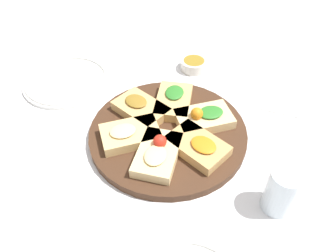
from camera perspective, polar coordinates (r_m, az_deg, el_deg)
ground_plane at (r=0.84m, az=-0.00°, el=-1.71°), size 3.00×3.00×0.00m
serving_board at (r=0.84m, az=-0.00°, el=-1.18°), size 0.40×0.40×0.02m
focaccia_slice_0 at (r=0.89m, az=0.98°, el=4.42°), size 0.14×0.16×0.04m
focaccia_slice_1 at (r=0.87m, az=-4.79°, el=3.09°), size 0.15×0.12×0.04m
focaccia_slice_2 at (r=0.80m, az=-6.66°, el=-1.40°), size 0.16×0.16×0.04m
focaccia_slice_3 at (r=0.75m, az=-1.80°, el=-4.79°), size 0.13×0.16×0.05m
focaccia_slice_4 at (r=0.77m, az=5.20°, el=-3.45°), size 0.16×0.12×0.04m
focaccia_slice_5 at (r=0.84m, az=6.27°, el=1.44°), size 0.16×0.16×0.05m
plate_right at (r=1.06m, az=-17.27°, el=7.58°), size 0.26×0.26×0.02m
water_glass at (r=0.71m, az=19.21°, el=-10.57°), size 0.07×0.07×0.11m
napkin_stack at (r=0.99m, az=19.26°, el=3.79°), size 0.12×0.11×0.01m
dipping_bowl at (r=1.07m, az=4.51°, el=10.66°), size 0.09×0.09×0.03m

